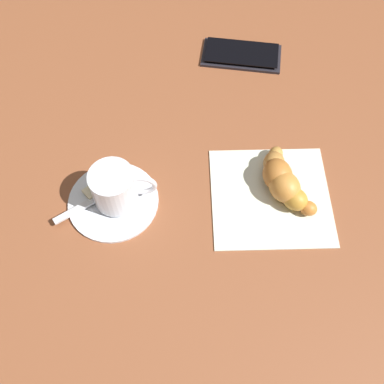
# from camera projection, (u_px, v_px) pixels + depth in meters

# --- Properties ---
(ground_plane) EXTENTS (1.80, 1.80, 0.00)m
(ground_plane) POSITION_uv_depth(u_px,v_px,m) (175.00, 190.00, 0.62)
(ground_plane) COLOR brown
(saucer) EXTENTS (0.12, 0.12, 0.01)m
(saucer) POSITION_uv_depth(u_px,v_px,m) (113.00, 198.00, 0.61)
(saucer) COLOR silver
(saucer) RESTS_ON ground
(espresso_cup) EXTENTS (0.09, 0.06, 0.06)m
(espresso_cup) POSITION_uv_depth(u_px,v_px,m) (115.00, 186.00, 0.58)
(espresso_cup) COLOR silver
(espresso_cup) RESTS_ON saucer
(teaspoon) EXTENTS (0.13, 0.06, 0.01)m
(teaspoon) POSITION_uv_depth(u_px,v_px,m) (112.00, 192.00, 0.61)
(teaspoon) COLOR silver
(teaspoon) RESTS_ON saucer
(sugar_packet) EXTENTS (0.07, 0.05, 0.01)m
(sugar_packet) POSITION_uv_depth(u_px,v_px,m) (106.00, 181.00, 0.61)
(sugar_packet) COLOR beige
(sugar_packet) RESTS_ON saucer
(napkin) EXTENTS (0.19, 0.19, 0.00)m
(napkin) POSITION_uv_depth(u_px,v_px,m) (271.00, 196.00, 0.61)
(napkin) COLOR silver
(napkin) RESTS_ON ground
(croissant) EXTENTS (0.07, 0.12, 0.04)m
(croissant) POSITION_uv_depth(u_px,v_px,m) (283.00, 181.00, 0.60)
(croissant) COLOR #B7833D
(croissant) RESTS_ON napkin
(cell_phone) EXTENTS (0.15, 0.11, 0.01)m
(cell_phone) POSITION_uv_depth(u_px,v_px,m) (242.00, 54.00, 0.74)
(cell_phone) COLOR black
(cell_phone) RESTS_ON ground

